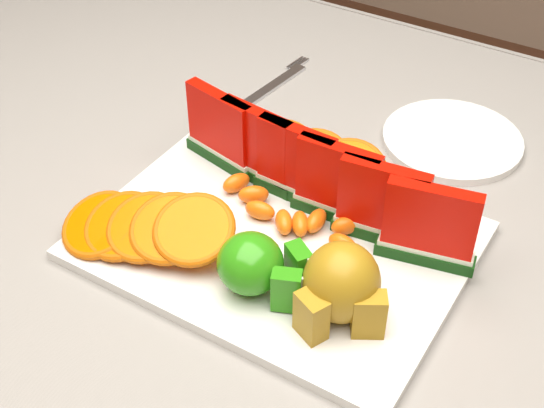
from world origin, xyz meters
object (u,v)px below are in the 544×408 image
platter (278,240)px  side_plate (452,140)px  pear_cluster (341,286)px  fork (269,88)px  apple_cluster (257,266)px

platter → side_plate: (0.09, 0.28, -0.00)m
platter → pear_cluster: 0.13m
platter → fork: 0.32m
pear_cluster → side_plate: size_ratio=0.43×
side_plate → fork: side_plate is taller
platter → side_plate: bearing=71.7°
fork → apple_cluster: bearing=-59.9°
apple_cluster → pear_cluster: 0.09m
side_plate → fork: (-0.27, -0.01, -0.00)m
fork → pear_cluster: bearing=-49.3°
platter → pear_cluster: bearing=-30.1°
apple_cluster → side_plate: apple_cluster is taller
side_plate → fork: 0.27m
apple_cluster → pear_cluster: pear_cluster is taller
platter → side_plate: size_ratio=1.78×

